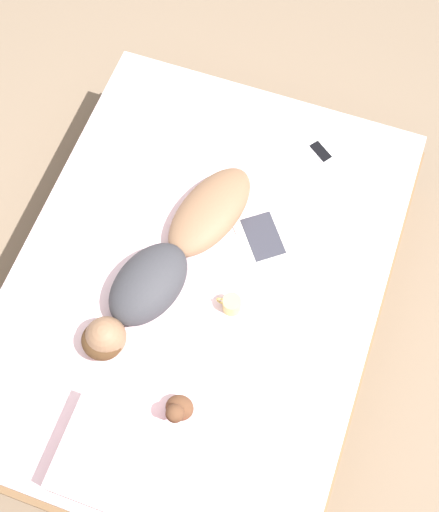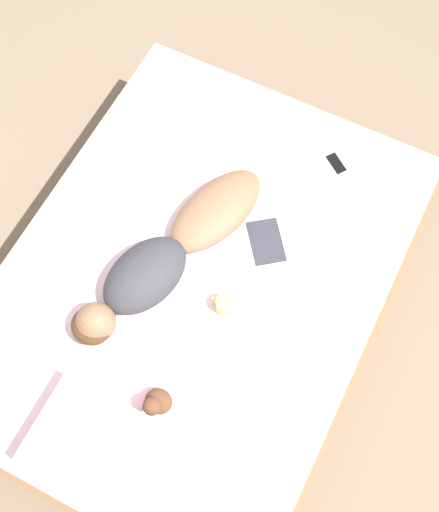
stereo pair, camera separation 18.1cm
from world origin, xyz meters
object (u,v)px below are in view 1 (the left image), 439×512
Objects in this scene: person at (166,264)px; coffee_mug at (231,304)px; cell_phone at (320,152)px; open_magazine at (285,230)px.

person is 10.00× the size of coffee_mug.
open_magazine is at bearing 31.64° from cell_phone.
open_magazine is (-0.46, -0.39, -0.08)m from person.
person is at bearing -11.58° from coffee_mug.
person is at bearing 6.65° from cell_phone.
coffee_mug is (0.11, 0.46, 0.04)m from open_magazine.
open_magazine is 4.89× the size of coffee_mug.
coffee_mug reaches higher than cell_phone.
person is 0.61m from open_magazine.
cell_phone is (-0.04, -0.49, 0.00)m from open_magazine.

